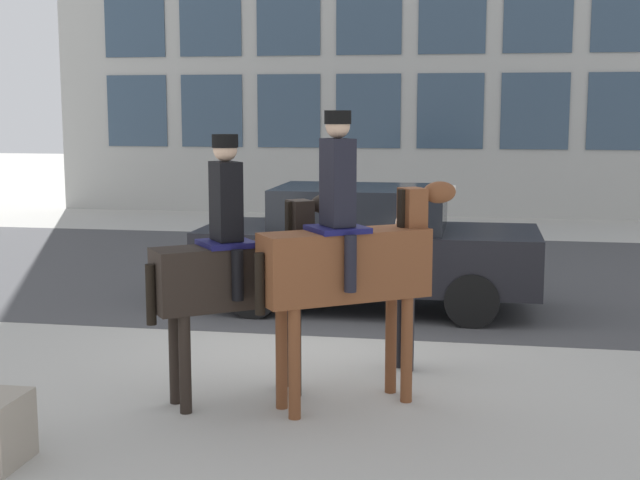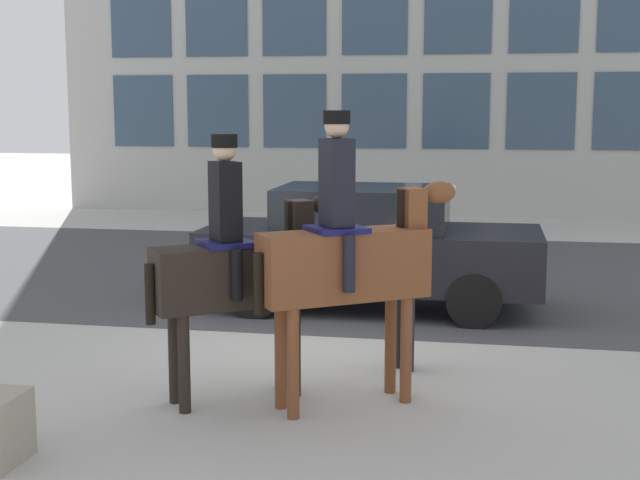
# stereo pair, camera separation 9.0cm
# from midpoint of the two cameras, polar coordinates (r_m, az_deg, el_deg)

# --- Properties ---
(ground_plane) EXTENTS (80.00, 80.00, 0.00)m
(ground_plane) POSITION_cam_midpoint_polar(r_m,az_deg,el_deg) (10.33, -0.39, -6.90)
(ground_plane) COLOR #B2AFA8
(road_surface) EXTENTS (18.72, 8.50, 0.01)m
(road_surface) POSITION_cam_midpoint_polar(r_m,az_deg,el_deg) (14.91, 2.95, -2.11)
(road_surface) COLOR #444447
(road_surface) RESTS_ON ground_plane
(mounted_horse_lead) EXTENTS (1.70, 1.37, 2.50)m
(mounted_horse_lead) POSITION_cam_midpoint_polar(r_m,az_deg,el_deg) (8.32, -5.54, -1.70)
(mounted_horse_lead) COLOR black
(mounted_horse_lead) RESTS_ON ground_plane
(mounted_horse_companion) EXTENTS (1.79, 1.35, 2.72)m
(mounted_horse_companion) POSITION_cam_midpoint_polar(r_m,az_deg,el_deg) (8.10, 1.55, -1.06)
(mounted_horse_companion) COLOR brown
(mounted_horse_companion) RESTS_ON ground_plane
(pedestrian_bystander) EXTENTS (0.65, 0.84, 1.66)m
(pedestrian_bystander) POSITION_cam_midpoint_polar(r_m,az_deg,el_deg) (9.32, 5.09, -2.44)
(pedestrian_bystander) COLOR #232328
(pedestrian_bystander) RESTS_ON ground_plane
(street_car_near_lane) EXTENTS (4.56, 1.90, 1.68)m
(street_car_near_lane) POSITION_cam_midpoint_polar(r_m,az_deg,el_deg) (12.18, 2.79, -0.39)
(street_car_near_lane) COLOR black
(street_car_near_lane) RESTS_ON ground_plane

